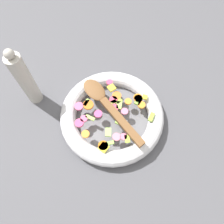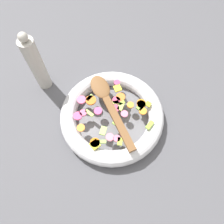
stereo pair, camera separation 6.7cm
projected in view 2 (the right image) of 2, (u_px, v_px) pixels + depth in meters
The scene contains 5 objects.
ground_plane at pixel (112, 119), 0.72m from camera, with size 4.00×4.00×0.00m, color #4C4C51.
skillet at pixel (112, 116), 0.70m from camera, with size 0.33×0.33×0.05m.
chopped_vegetables at pixel (111, 112), 0.67m from camera, with size 0.25×0.25×0.01m.
wooden_spoon at pixel (108, 102), 0.67m from camera, with size 0.20×0.25×0.01m.
pepper_mill at pixel (36, 64), 0.68m from camera, with size 0.05×0.05×0.24m.
Camera 2 is at (-0.06, 0.29, 0.66)m, focal length 35.00 mm.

